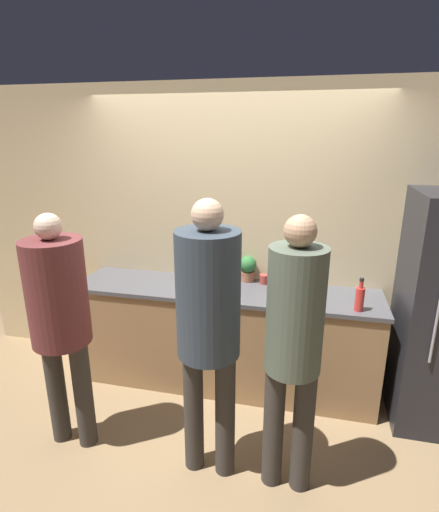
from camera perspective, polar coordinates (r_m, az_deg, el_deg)
name	(u,v)px	position (r m, az deg, el deg)	size (l,w,h in m)	color
ground_plane	(216,405)	(3.58, -0.54, -20.45)	(14.00, 14.00, 0.00)	#8C704C
wall_back	(232,236)	(3.57, 1.86, 2.83)	(5.20, 0.06, 2.60)	#D6BC8C
counter	(225,336)	(3.61, 0.77, -11.35)	(2.61, 0.63, 0.92)	#9E754C
person_left	(59,311)	(2.90, -21.93, -7.28)	(0.39, 0.39, 1.71)	#38332D
person_center	(208,317)	(2.43, -1.60, -8.66)	(0.39, 0.39, 1.85)	#38332D
person_right	(294,339)	(2.39, 10.54, -11.54)	(0.33, 0.33, 1.78)	#38332D
fruit_bowl	(209,284)	(3.37, -1.46, -4.07)	(0.28, 0.28, 0.13)	#4C3323
utensil_crock	(218,272)	(3.57, -0.19, -2.23)	(0.13, 0.13, 0.30)	#3D424C
bottle_green	(191,275)	(3.44, -4.12, -2.71)	(0.05, 0.05, 0.25)	#236033
bottle_red	(360,298)	(3.14, 19.40, -5.68)	(0.07, 0.07, 0.26)	red
cup_white	(311,295)	(3.23, 13.01, -5.46)	(0.07, 0.07, 0.10)	white
cup_red	(264,279)	(3.52, 6.38, -3.30)	(0.08, 0.08, 0.08)	#A33D33
potted_plant	(248,268)	(3.55, 4.06, -1.68)	(0.15, 0.15, 0.23)	#9E6042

